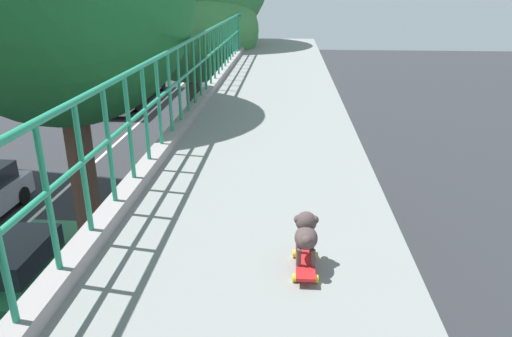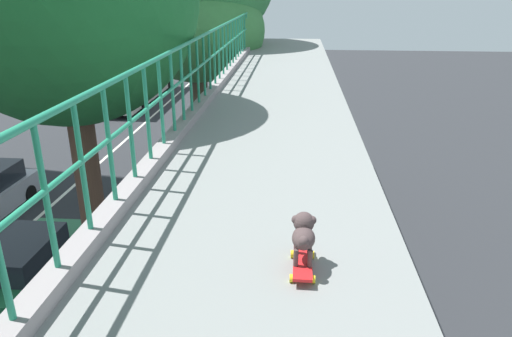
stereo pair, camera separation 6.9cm
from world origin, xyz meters
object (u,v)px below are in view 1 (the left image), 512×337
Objects in this scene: car_green_fifth at (24,266)px; small_dog at (306,232)px; city_bus at (130,75)px; toy_skateboard at (305,262)px.

small_dog is (6.68, -6.65, 4.87)m from car_green_fifth.
small_dog is (10.67, -27.82, 3.83)m from city_bus.
toy_skateboard is 0.23m from small_dog.
toy_skateboard reaches higher than city_bus.
small_dog reaches higher than toy_skateboard.
car_green_fifth is at bearing 134.91° from toy_skateboard.
city_bus is 30.05m from toy_skateboard.
toy_skateboard is 1.36× the size of small_dog.
city_bus is at bearing 110.99° from small_dog.
city_bus is at bearing 110.96° from toy_skateboard.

